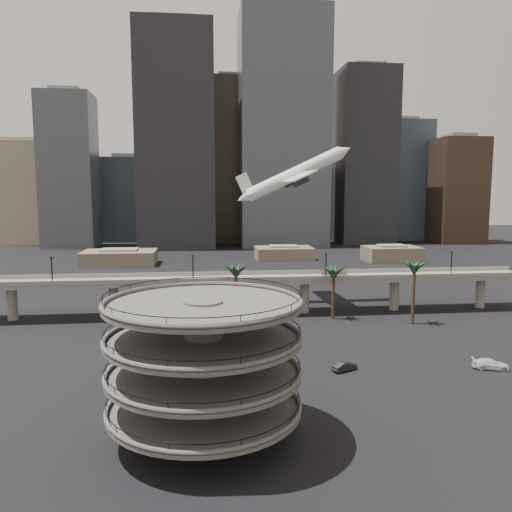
{
  "coord_description": "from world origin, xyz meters",
  "views": [
    {
      "loc": [
        -13.13,
        -58.57,
        28.19
      ],
      "look_at": [
        -3.54,
        28.0,
        17.06
      ],
      "focal_mm": 35.0,
      "sensor_mm": 36.0,
      "label": 1
    }
  ],
  "objects": [
    {
      "name": "palm_trees",
      "position": [
        14.02,
        44.65,
        11.43
      ],
      "size": [
        42.4,
        10.4,
        14.0
      ],
      "color": "#47301E",
      "rests_on": "ground"
    },
    {
      "name": "skyline",
      "position": [
        15.11,
        217.08,
        44.72
      ],
      "size": [
        269.0,
        86.0,
        122.28
      ],
      "color": "gray",
      "rests_on": "ground"
    },
    {
      "name": "parking_ramp",
      "position": [
        -13.0,
        -4.0,
        9.84
      ],
      "size": [
        22.2,
        22.2,
        17.35
      ],
      "color": "#4B4846",
      "rests_on": "ground"
    },
    {
      "name": "airborne_jet",
      "position": [
        10.43,
        66.68,
        32.59
      ],
      "size": [
        30.55,
        28.09,
        16.26
      ],
      "rotation": [
        0.0,
        -0.43,
        0.05
      ],
      "color": "silver",
      "rests_on": "ground"
    },
    {
      "name": "car_b",
      "position": [
        9.28,
        15.82,
        0.71
      ],
      "size": [
        4.55,
        3.25,
        1.43
      ],
      "primitive_type": "imported",
      "rotation": [
        0.0,
        0.0,
        2.02
      ],
      "color": "black",
      "rests_on": "ground"
    },
    {
      "name": "ground",
      "position": [
        0.0,
        0.0,
        0.0
      ],
      "size": [
        700.0,
        700.0,
        0.0
      ],
      "primitive_type": "plane",
      "color": "black",
      "rests_on": "ground"
    },
    {
      "name": "low_buildings",
      "position": [
        6.89,
        142.3,
        2.86
      ],
      "size": [
        135.0,
        27.5,
        6.8
      ],
      "color": "#6A5F4E",
      "rests_on": "ground"
    },
    {
      "name": "overpass",
      "position": [
        0.0,
        55.0,
        7.34
      ],
      "size": [
        130.0,
        9.3,
        14.7
      ],
      "color": "slate",
      "rests_on": "ground"
    },
    {
      "name": "car_a",
      "position": [
        -8.36,
        13.34,
        0.68
      ],
      "size": [
        4.02,
        1.71,
        1.35
      ],
      "primitive_type": "imported",
      "rotation": [
        0.0,
        0.0,
        1.6
      ],
      "color": "#A34517",
      "rests_on": "ground"
    },
    {
      "name": "car_c",
      "position": [
        32.85,
        14.0,
        0.81
      ],
      "size": [
        5.96,
        3.73,
        1.61
      ],
      "primitive_type": "imported",
      "rotation": [
        0.0,
        0.0,
        1.28
      ],
      "color": "white",
      "rests_on": "ground"
    }
  ]
}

